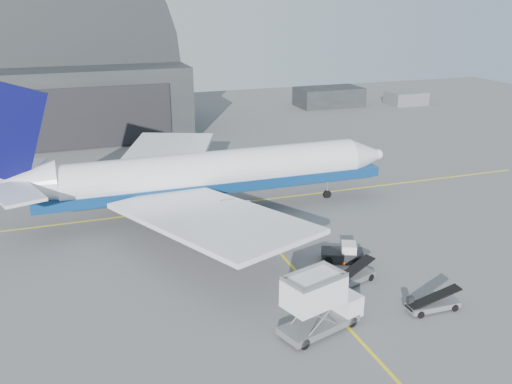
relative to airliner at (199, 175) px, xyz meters
name	(u,v)px	position (x,y,z in m)	size (l,w,h in m)	color
ground	(304,280)	(4.49, -18.14, -4.50)	(200.00, 200.00, 0.00)	#565659
taxi_lines	(255,226)	(4.49, -5.48, -4.49)	(80.00, 42.12, 0.02)	yellow
hangar	(30,79)	(-17.51, 46.80, 5.05)	(50.00, 28.30, 28.00)	black
distant_bldg_a	(328,106)	(42.49, 53.86, -4.50)	(14.00, 8.00, 4.00)	black
distant_bldg_b	(405,104)	(59.49, 49.86, -4.50)	(8.00, 6.00, 2.80)	slate
airliner	(199,175)	(0.00, 0.00, 0.00)	(45.78, 44.39, 16.06)	white
catering_truck	(319,304)	(2.21, -25.70, -2.25)	(6.86, 4.20, 4.43)	slate
pushback_tug	(343,254)	(9.40, -15.91, -3.85)	(4.24, 3.41, 1.72)	black
belt_loader_a	(351,278)	(7.91, -20.10, -3.93)	(4.83, 2.98, 1.82)	slate
belt_loader_b	(432,304)	(11.73, -26.00, -3.97)	(4.47, 1.62, 1.70)	slate
traffic_cone	(344,262)	(9.00, -16.79, -4.25)	(0.36, 0.36, 0.52)	red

